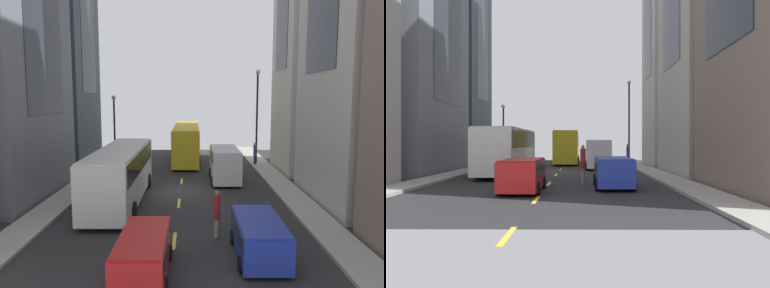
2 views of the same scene
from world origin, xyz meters
TOP-DOWN VIEW (x-y plane):
  - ground_plane at (0.00, 0.00)m, footprint 40.55×40.55m
  - sidewalk_west at (-7.36, 0.00)m, footprint 1.83×44.00m
  - sidewalk_east at (7.36, 0.00)m, footprint 1.83×44.00m
  - lane_stripe_2 at (0.00, -9.00)m, footprint 0.16×2.00m
  - lane_stripe_3 at (0.00, -3.00)m, footprint 0.16×2.00m
  - lane_stripe_4 at (0.00, 3.00)m, footprint 0.16×2.00m
  - lane_stripe_5 at (0.00, 9.00)m, footprint 0.16×2.00m
  - lane_stripe_6 at (0.00, 15.00)m, footprint 0.16×2.00m
  - lane_stripe_7 at (0.00, 21.00)m, footprint 0.16×2.00m
  - city_bus_white at (-3.58, -2.57)m, footprint 2.80×11.30m
  - streetcar_yellow at (0.23, 12.90)m, footprint 2.70×13.00m
  - delivery_van_white at (3.32, 3.05)m, footprint 2.25×5.21m
  - car_blue_0 at (3.52, -10.70)m, footprint 2.00×4.30m
  - car_red_1 at (-0.96, -12.35)m, footprint 1.91×4.39m
  - pedestrian_crossing_near at (6.75, 9.63)m, footprint 0.29×0.29m
  - pedestrian_crossing_mid at (1.95, -8.57)m, footprint 0.32×0.32m
  - streetlamp_near at (6.94, 10.02)m, footprint 0.44×0.44m
  - streetlamp_far at (-6.94, 11.89)m, footprint 0.44×0.44m

SIDE VIEW (x-z plane):
  - ground_plane at x=0.00m, z-range 0.00..0.00m
  - lane_stripe_2 at x=0.00m, z-range 0.00..0.01m
  - lane_stripe_3 at x=0.00m, z-range 0.00..0.01m
  - lane_stripe_4 at x=0.00m, z-range 0.00..0.01m
  - lane_stripe_5 at x=0.00m, z-range 0.00..0.01m
  - lane_stripe_6 at x=0.00m, z-range 0.00..0.01m
  - lane_stripe_7 at x=0.00m, z-range 0.00..0.01m
  - sidewalk_west at x=-7.36m, z-range 0.00..0.15m
  - sidewalk_east at x=7.36m, z-range 0.00..0.15m
  - car_blue_0 at x=3.52m, z-range 0.14..1.71m
  - car_red_1 at x=-0.96m, z-range 0.14..1.71m
  - pedestrian_crossing_mid at x=1.95m, z-range 0.08..2.30m
  - pedestrian_crossing_near at x=6.75m, z-range 0.25..2.35m
  - delivery_van_white at x=3.32m, z-range 0.22..2.80m
  - city_bus_white at x=-3.58m, z-range 0.33..3.68m
  - streetcar_yellow at x=0.23m, z-range 0.33..3.92m
  - streetlamp_far at x=-6.94m, z-range 0.92..7.40m
  - streetlamp_near at x=6.94m, z-range 1.00..9.86m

